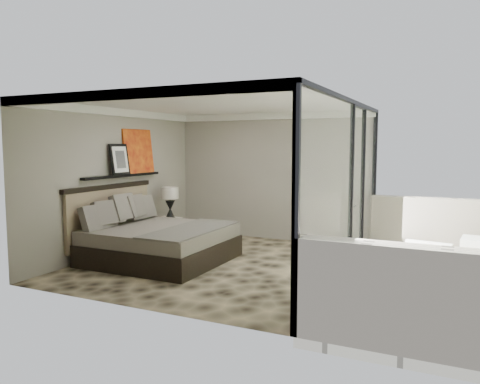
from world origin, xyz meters
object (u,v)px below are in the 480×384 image
at_px(table_lamp, 170,198).
at_px(ottoman, 479,255).
at_px(nightstand, 168,230).
at_px(bed, 156,240).
at_px(lounger, 418,274).

xyz_separation_m(table_lamp, ottoman, (6.02, 0.16, -0.67)).
relative_size(nightstand, ottoman, 0.87).
height_order(bed, nightstand, bed).
bearing_deg(lounger, nightstand, 177.07).
bearing_deg(table_lamp, nightstand, -154.48).
distance_m(bed, table_lamp, 1.78).
xyz_separation_m(nightstand, lounger, (5.23, -1.09, -0.07)).
bearing_deg(lounger, ottoman, 65.47).
bearing_deg(bed, nightstand, 116.81).
height_order(table_lamp, ottoman, table_lamp).
relative_size(bed, lounger, 1.53).
distance_m(bed, ottoman, 5.58).
relative_size(bed, table_lamp, 3.43).
xyz_separation_m(bed, lounger, (4.47, 0.41, -0.20)).
height_order(bed, lounger, bed).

